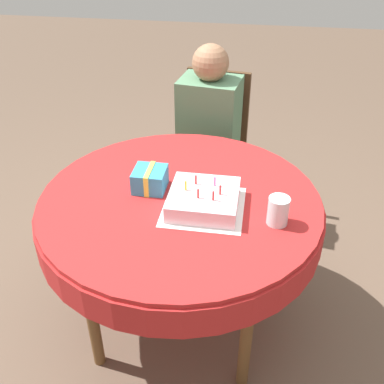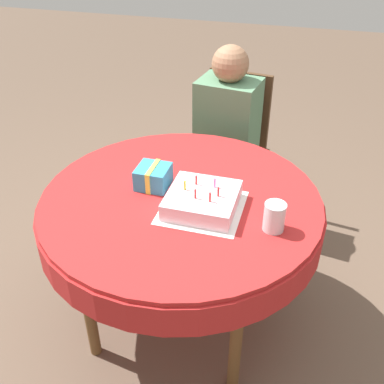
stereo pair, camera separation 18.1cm
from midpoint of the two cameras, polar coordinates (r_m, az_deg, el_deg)
ground_plane at (r=2.35m, az=1.10°, el=-15.32°), size 12.00×12.00×0.00m
dining_table at (r=1.91m, az=1.31°, el=-2.75°), size 1.19×1.19×0.72m
chair at (r=2.78m, az=6.80°, el=5.87°), size 0.48×0.48×0.90m
person at (r=2.61m, az=6.38°, el=8.54°), size 0.37×0.38×1.11m
napkin at (r=1.80m, az=4.20°, el=-2.08°), size 0.32×0.32×0.00m
birthday_cake at (r=1.78m, az=4.25°, el=-1.13°), size 0.27×0.27×0.11m
drinking_glass at (r=1.70m, az=13.45°, el=-3.20°), size 0.08×0.08×0.11m
gift_box at (r=1.91m, az=-2.24°, el=1.88°), size 0.13×0.14×0.10m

